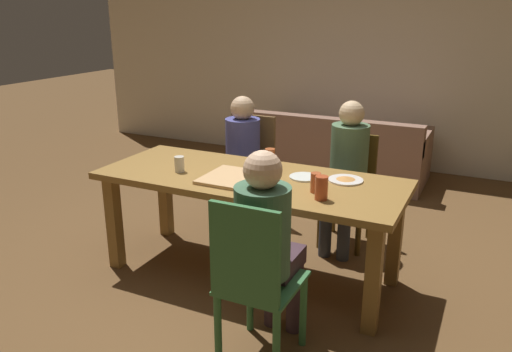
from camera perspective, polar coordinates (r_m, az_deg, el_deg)
The scene contains 17 objects.
ground_plane at distance 3.87m, azimuth -0.66°, elevation -10.85°, with size 20.00×20.00×0.00m, color brown.
back_wall at distance 6.47m, azimuth 12.48°, elevation 12.76°, with size 7.82×0.12×2.61m, color #EEE2C8.
dining_table at distance 3.59m, azimuth -0.69°, elevation -1.58°, with size 2.15×0.86×0.76m.
chair_0 at distance 2.71m, azimuth -0.18°, elevation -11.62°, with size 0.40×0.45×0.99m.
person_0 at distance 2.76m, azimuth 1.27°, elevation -6.95°, with size 0.30×0.50×1.21m.
chair_1 at distance 4.30m, azimuth 10.44°, elevation -1.13°, with size 0.38×0.43×0.90m.
person_1 at distance 4.10m, azimuth 10.09°, elevation 1.26°, with size 0.30×0.50×1.20m.
chair_2 at distance 4.61m, azimuth -0.90°, elevation 1.43°, with size 0.46×0.44×0.97m.
person_2 at distance 4.43m, azimuth -1.81°, elevation 2.69°, with size 0.30×0.47×1.17m.
pizza_box_0 at distance 3.49m, azimuth -2.37°, elevation -0.24°, with size 0.42×0.42×0.02m.
plate_0 at distance 3.54m, azimuth 5.38°, elevation -0.12°, with size 0.20×0.20×0.01m.
plate_1 at distance 3.51m, azimuth 9.99°, elevation -0.38°, with size 0.24×0.24×0.03m.
drinking_glass_0 at distance 3.74m, azimuth 1.56°, elevation 2.01°, with size 0.07×0.07×0.14m, color #B3522A.
drinking_glass_1 at distance 3.68m, azimuth -8.56°, elevation 1.33°, with size 0.07×0.07×0.11m, color silver.
drinking_glass_2 at distance 3.13m, azimuth 7.33°, elevation -1.33°, with size 0.08×0.08×0.15m, color #B94926.
drinking_glass_3 at distance 3.26m, azimuth 6.68°, elevation -0.73°, with size 0.07×0.07×0.13m, color #BA532D.
couch at distance 5.96m, azimuth 9.08°, elevation 2.45°, with size 1.97×0.87×0.76m.
Camera 1 is at (1.51, -3.02, 1.88)m, focal length 35.80 mm.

